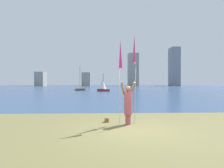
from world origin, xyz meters
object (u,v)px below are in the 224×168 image
person (128,103)px  kite_flag_right (134,51)px  kite_flag_left (121,56)px  sailboat_4 (80,89)px  bag (107,120)px  sailboat_1 (103,85)px

person → kite_flag_right: bearing=38.5°
kite_flag_left → sailboat_4: bearing=99.9°
person → bag: size_ratio=8.90×
kite_flag_right → sailboat_4: sailboat_4 is taller
kite_flag_right → bag: 3.50m
sailboat_4 → sailboat_1: bearing=-32.7°
kite_flag_right → sailboat_4: size_ratio=0.76×
kite_flag_right → sailboat_1: kite_flag_right is taller
kite_flag_right → bag: bearing=179.4°
bag → sailboat_4: bearing=99.2°
person → kite_flag_right: kite_flag_right is taller
kite_flag_right → sailboat_4: 35.81m
kite_flag_right → person: bearing=-123.5°
bag → sailboat_1: 31.70m
sailboat_1 → bag: bearing=-89.1°
kite_flag_right → bag: kite_flag_right is taller
sailboat_1 → kite_flag_right: bearing=-86.7°
kite_flag_left → sailboat_1: 32.56m
sailboat_4 → bag: bearing=-80.8°
kite_flag_right → sailboat_4: bearing=101.2°
person → sailboat_4: 36.15m
kite_flag_right → sailboat_4: (-6.95, 34.99, -3.02)m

